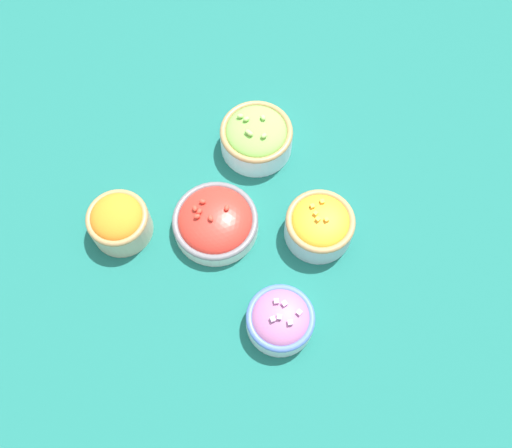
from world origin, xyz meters
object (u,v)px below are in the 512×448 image
bowl_cherry_tomatoes (215,222)px  bowl_squash (320,225)px  bowl_red_onion (280,319)px  bowl_carrots (119,221)px  bowl_lettuce (256,136)px

bowl_cherry_tomatoes → bowl_squash: bearing=34.0°
bowl_red_onion → bowl_carrots: (-0.33, -0.04, 0.01)m
bowl_carrots → bowl_cherry_tomatoes: bearing=39.4°
bowl_cherry_tomatoes → bowl_lettuce: bearing=104.4°
bowl_squash → bowl_lettuce: 0.22m
bowl_carrots → bowl_squash: same height
bowl_lettuce → bowl_red_onion: bearing=-45.9°
bowl_red_onion → bowl_carrots: bowl_carrots is taller
bowl_cherry_tomatoes → bowl_squash: size_ratio=1.26×
bowl_lettuce → bowl_carrots: bearing=-106.4°
bowl_cherry_tomatoes → bowl_carrots: (-0.13, -0.11, 0.01)m
bowl_red_onion → bowl_carrots: bearing=-174.0°
bowl_cherry_tomatoes → bowl_squash: bowl_squash is taller
bowl_squash → bowl_carrots: bearing=-143.4°
bowl_lettuce → bowl_cherry_tomatoes: bearing=-75.6°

